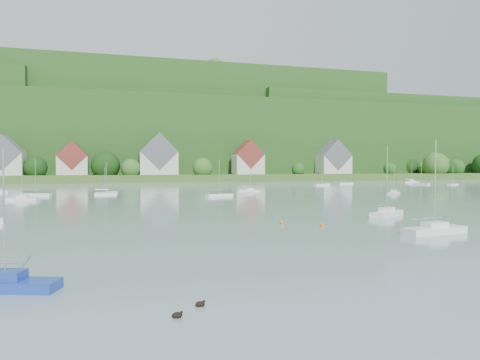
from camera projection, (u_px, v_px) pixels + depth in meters
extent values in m
cube|color=#31551F|center=(146.00, 177.00, 195.86)|extent=(600.00, 60.00, 3.00)
cube|color=#143B12|center=(140.00, 145.00, 267.62)|extent=(620.00, 160.00, 40.00)
cube|color=#143B12|center=(156.00, 132.00, 265.16)|extent=(240.00, 130.00, 60.00)
cube|color=#143B12|center=(382.00, 144.00, 290.09)|extent=(200.00, 110.00, 48.00)
sphere|color=#315B21|center=(436.00, 165.00, 213.58)|extent=(12.88, 12.88, 12.88)
sphere|color=black|center=(409.00, 167.00, 230.14)|extent=(10.46, 10.46, 10.46)
sphere|color=#174815|center=(390.00, 169.00, 212.13)|extent=(6.45, 6.45, 6.45)
sphere|color=black|center=(434.00, 167.00, 229.64)|extent=(10.68, 10.68, 10.68)
sphere|color=#315B21|center=(131.00, 168.00, 178.40)|extent=(8.19, 8.19, 8.19)
sphere|color=#315B21|center=(442.00, 167.00, 226.64)|extent=(10.50, 10.50, 10.50)
sphere|color=black|center=(448.00, 168.00, 220.49)|extent=(8.05, 8.05, 8.05)
sphere|color=#315B21|center=(13.00, 170.00, 168.72)|extent=(6.49, 6.49, 6.49)
sphere|color=#315B21|center=(248.00, 166.00, 200.29)|extent=(12.16, 12.16, 12.16)
sphere|color=#315B21|center=(203.00, 168.00, 182.37)|extent=(8.73, 8.73, 8.73)
sphere|color=black|center=(35.00, 168.00, 170.61)|extent=(9.32, 9.32, 9.32)
sphere|color=#174815|center=(456.00, 168.00, 223.89)|extent=(8.84, 8.84, 8.84)
sphere|color=#174815|center=(298.00, 170.00, 195.81)|extent=(6.24, 6.24, 6.24)
sphere|color=black|center=(328.00, 168.00, 213.83)|extent=(8.16, 8.16, 8.16)
sphere|color=#315B21|center=(425.00, 168.00, 226.16)|extent=(8.09, 8.09, 8.09)
sphere|color=black|center=(106.00, 166.00, 178.08)|extent=(11.92, 11.92, 11.92)
sphere|color=black|center=(9.00, 82.00, 226.04)|extent=(7.18, 7.18, 7.18)
sphere|color=#174815|center=(207.00, 78.00, 257.41)|extent=(12.83, 12.83, 12.83)
sphere|color=#315B21|center=(64.00, 66.00, 224.28)|extent=(8.18, 8.18, 8.18)
sphere|color=#174815|center=(141.00, 82.00, 271.13)|extent=(12.73, 12.73, 12.73)
sphere|color=#174815|center=(282.00, 79.00, 258.77)|extent=(11.50, 11.50, 11.50)
sphere|color=#174815|center=(233.00, 85.00, 282.10)|extent=(14.65, 14.65, 14.65)
sphere|color=#315B21|center=(215.00, 69.00, 234.45)|extent=(11.95, 11.95, 11.95)
sphere|color=#174815|center=(340.00, 80.00, 262.45)|extent=(9.76, 9.76, 9.76)
sphere|color=#315B21|center=(58.00, 78.00, 253.38)|extent=(7.07, 7.07, 7.07)
sphere|color=black|center=(135.00, 71.00, 234.90)|extent=(8.21, 8.21, 8.21)
sphere|color=#315B21|center=(100.00, 76.00, 252.77)|extent=(12.24, 12.24, 12.24)
sphere|color=#315B21|center=(329.00, 81.00, 265.41)|extent=(9.00, 9.00, 9.00)
sphere|color=#174815|center=(300.00, 85.00, 276.36)|extent=(8.03, 8.03, 8.03)
sphere|color=#315B21|center=(400.00, 107.00, 296.82)|extent=(9.52, 9.52, 9.52)
sphere|color=#315B21|center=(466.00, 111.00, 312.28)|extent=(9.12, 9.12, 9.12)
sphere|color=#315B21|center=(299.00, 102.00, 276.93)|extent=(14.97, 14.97, 14.97)
sphere|color=black|center=(409.00, 101.00, 264.57)|extent=(7.52, 7.52, 7.52)
sphere|color=#174815|center=(268.00, 101.00, 268.81)|extent=(9.78, 9.78, 9.78)
sphere|color=#174815|center=(328.00, 103.00, 278.45)|extent=(12.02, 12.02, 12.02)
sphere|color=black|center=(369.00, 100.00, 265.18)|extent=(11.57, 11.57, 11.57)
sphere|color=#174815|center=(358.00, 95.00, 248.31)|extent=(12.65, 12.65, 12.65)
sphere|color=#315B21|center=(382.00, 99.00, 259.06)|extent=(8.28, 8.28, 8.28)
sphere|color=black|center=(384.00, 109.00, 300.33)|extent=(7.47, 7.47, 7.47)
sphere|color=#315B21|center=(304.00, 101.00, 265.87)|extent=(9.48, 9.48, 9.48)
sphere|color=black|center=(404.00, 119.00, 312.81)|extent=(8.43, 8.43, 8.43)
sphere|color=#174815|center=(69.00, 104.00, 244.07)|extent=(12.01, 12.01, 12.01)
sphere|color=black|center=(420.00, 113.00, 285.26)|extent=(13.54, 13.54, 13.54)
sphere|color=black|center=(328.00, 111.00, 276.08)|extent=(15.08, 15.08, 15.08)
sphere|color=#315B21|center=(304.00, 113.00, 288.51)|extent=(15.99, 15.99, 15.99)
sphere|color=black|center=(134.00, 108.00, 263.24)|extent=(15.72, 15.72, 15.72)
sphere|color=#315B21|center=(411.00, 123.00, 349.56)|extent=(14.17, 14.17, 14.17)
sphere|color=#174815|center=(158.00, 109.00, 262.95)|extent=(10.54, 10.54, 10.54)
cube|color=silver|center=(5.00, 164.00, 168.75)|extent=(14.00, 10.00, 9.00)
cube|color=#56565D|center=(5.00, 153.00, 168.61)|extent=(14.00, 10.40, 14.00)
cube|color=silver|center=(73.00, 165.00, 177.23)|extent=(12.00, 9.00, 8.00)
cube|color=maroon|center=(73.00, 156.00, 177.10)|extent=(12.00, 9.36, 12.00)
cube|color=silver|center=(159.00, 163.00, 185.38)|extent=(16.00, 11.00, 10.00)
cube|color=#56565D|center=(158.00, 152.00, 185.22)|extent=(16.00, 11.44, 16.00)
cube|color=silver|center=(248.00, 164.00, 193.92)|extent=(13.00, 10.00, 9.00)
cube|color=maroon|center=(248.00, 154.00, 193.78)|extent=(13.00, 10.40, 13.00)
cube|color=silver|center=(333.00, 164.00, 209.54)|extent=(15.00, 10.00, 9.00)
cube|color=#56565D|center=(333.00, 155.00, 209.40)|extent=(15.00, 10.40, 15.00)
cube|color=#1C3A9C|center=(5.00, 285.00, 22.23)|extent=(5.72, 3.21, 0.55)
cube|color=#1C3A9C|center=(5.00, 275.00, 22.21)|extent=(2.17, 1.64, 0.50)
cylinder|color=silver|center=(4.00, 214.00, 22.11)|extent=(0.10, 0.10, 6.89)
cube|color=white|center=(387.00, 214.00, 55.33)|extent=(6.60, 5.31, 0.67)
cube|color=white|center=(387.00, 209.00, 55.31)|extent=(2.68, 2.40, 0.50)
cylinder|color=silver|center=(387.00, 179.00, 55.19)|extent=(0.10, 0.10, 8.38)
cylinder|color=silver|center=(384.00, 205.00, 54.53)|extent=(3.10, 2.13, 0.08)
cube|color=white|center=(435.00, 230.00, 40.87)|extent=(6.89, 2.85, 0.67)
cube|color=white|center=(435.00, 224.00, 40.85)|extent=(2.51, 1.64, 0.50)
cylinder|color=silver|center=(435.00, 183.00, 40.73)|extent=(0.10, 0.10, 8.36)
cylinder|color=silver|center=(427.00, 218.00, 40.43)|extent=(3.65, 0.63, 0.08)
sphere|color=orange|center=(322.00, 226.00, 46.03)|extent=(0.44, 0.44, 0.44)
sphere|color=orange|center=(282.00, 224.00, 47.97)|extent=(0.46, 0.46, 0.46)
ellipsoid|color=black|center=(177.00, 315.00, 18.19)|extent=(0.46, 0.29, 0.29)
sphere|color=black|center=(181.00, 312.00, 18.24)|extent=(0.12, 0.12, 0.12)
ellipsoid|color=black|center=(200.00, 304.00, 19.66)|extent=(0.46, 0.29, 0.29)
sphere|color=black|center=(204.00, 301.00, 19.71)|extent=(0.12, 0.12, 0.12)
cube|color=white|center=(412.00, 182.00, 168.04)|extent=(5.93, 2.98, 0.57)
cube|color=white|center=(412.00, 181.00, 168.02)|extent=(2.22, 1.59, 0.50)
cylinder|color=silver|center=(412.00, 172.00, 167.91)|extent=(0.10, 0.10, 7.14)
cylinder|color=silver|center=(410.00, 179.00, 167.99)|extent=(3.06, 0.87, 0.08)
cube|color=white|center=(219.00, 195.00, 91.27)|extent=(6.16, 3.31, 0.59)
cylinder|color=silver|center=(219.00, 177.00, 91.15)|extent=(0.10, 0.10, 7.42)
cylinder|color=silver|center=(216.00, 190.00, 90.76)|extent=(3.15, 1.02, 0.08)
cube|color=white|center=(453.00, 184.00, 148.66)|extent=(4.93, 2.80, 0.48)
cylinder|color=silver|center=(453.00, 175.00, 148.56)|extent=(0.10, 0.10, 5.95)
cylinder|color=silver|center=(452.00, 181.00, 148.23)|extent=(2.50, 0.92, 0.08)
cube|color=white|center=(322.00, 185.00, 144.74)|extent=(6.37, 3.34, 0.61)
cylinder|color=silver|center=(322.00, 172.00, 144.61)|extent=(0.10, 0.10, 7.67)
cylinder|color=silver|center=(320.00, 181.00, 144.23)|extent=(3.26, 1.01, 0.08)
cube|color=white|center=(394.00, 193.00, 100.35)|extent=(4.57, 3.80, 0.47)
cube|color=white|center=(394.00, 191.00, 100.33)|extent=(1.87, 1.70, 0.50)
cylinder|color=silver|center=(394.00, 180.00, 100.25)|extent=(0.10, 0.10, 5.86)
cylinder|color=silver|center=(393.00, 188.00, 99.77)|extent=(2.14, 1.57, 0.08)
cube|color=white|center=(105.00, 194.00, 95.47)|extent=(4.74, 1.68, 0.46)
cylinder|color=silver|center=(105.00, 180.00, 95.37)|extent=(0.10, 0.10, 5.81)
cylinder|color=silver|center=(102.00, 189.00, 95.20)|extent=(2.55, 0.29, 0.08)
cube|color=white|center=(107.00, 193.00, 100.18)|extent=(5.01, 5.10, 0.56)
cylinder|color=silver|center=(106.00, 177.00, 100.06)|extent=(0.10, 0.10, 6.98)
cylinder|color=silver|center=(104.00, 188.00, 99.41)|extent=(2.19, 2.26, 0.08)
cube|color=white|center=(36.00, 195.00, 92.75)|extent=(6.31, 2.65, 0.61)
cylinder|color=silver|center=(36.00, 176.00, 92.62)|extent=(0.10, 0.10, 7.64)
cylinder|color=silver|center=(31.00, 189.00, 92.61)|extent=(3.33, 0.61, 0.08)
cube|color=white|center=(22.00, 199.00, 80.17)|extent=(6.07, 2.91, 0.59)
cube|color=white|center=(22.00, 196.00, 80.15)|extent=(2.25, 1.58, 0.50)
cylinder|color=silver|center=(22.00, 178.00, 80.04)|extent=(0.10, 0.10, 7.32)
cylinder|color=silver|center=(18.00, 193.00, 80.10)|extent=(3.16, 0.80, 0.08)
cube|color=white|center=(346.00, 183.00, 156.00)|extent=(5.87, 2.41, 0.57)
cylinder|color=silver|center=(346.00, 173.00, 155.87)|extent=(0.10, 0.10, 7.12)
cylinder|color=silver|center=(344.00, 180.00, 155.62)|extent=(3.11, 0.53, 0.08)
cube|color=white|center=(421.00, 184.00, 150.05)|extent=(3.38, 6.25, 0.60)
cylinder|color=silver|center=(421.00, 173.00, 149.93)|extent=(0.10, 0.10, 7.52)
cylinder|color=silver|center=(419.00, 181.00, 150.78)|extent=(1.05, 3.19, 0.08)
cube|color=white|center=(250.00, 191.00, 108.00)|extent=(5.38, 2.99, 0.52)
cube|color=white|center=(250.00, 189.00, 107.98)|extent=(2.04, 1.53, 0.50)
cylinder|color=silver|center=(250.00, 177.00, 107.88)|extent=(0.10, 0.10, 6.48)
cylinder|color=silver|center=(247.00, 186.00, 108.00)|extent=(2.74, 0.96, 0.08)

